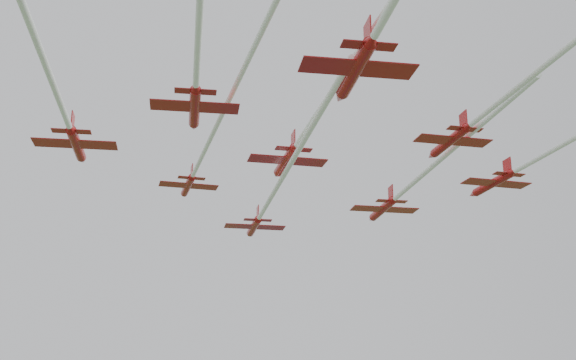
{
  "coord_description": "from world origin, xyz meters",
  "views": [
    {
      "loc": [
        -0.94,
        -90.17,
        33.58
      ],
      "look_at": [
        1.01,
        -3.84,
        61.17
      ],
      "focal_mm": 45.0,
      "sensor_mm": 36.0,
      "label": 1
    }
  ],
  "objects_px": {
    "jet_row4_left": "(199,31)",
    "jet_row2_right": "(408,187)",
    "jet_row3_left": "(51,77)",
    "jet_row3_mid": "(309,126)",
    "jet_row4_right": "(500,101)",
    "jet_row3_right": "(561,146)",
    "jet_lead": "(271,198)",
    "jet_row2_left": "(205,149)"
  },
  "relations": [
    {
      "from": "jet_lead",
      "to": "jet_row2_left",
      "type": "xyz_separation_m",
      "value": [
        -7.53,
        -12.44,
        2.21
      ]
    },
    {
      "from": "jet_row3_left",
      "to": "jet_row3_right",
      "type": "distance_m",
      "value": 51.97
    },
    {
      "from": "jet_row3_right",
      "to": "jet_row3_left",
      "type": "bearing_deg",
      "value": -179.98
    },
    {
      "from": "jet_lead",
      "to": "jet_row3_right",
      "type": "height_order",
      "value": "jet_row3_right"
    },
    {
      "from": "jet_row4_right",
      "to": "jet_row2_right",
      "type": "bearing_deg",
      "value": 85.3
    },
    {
      "from": "jet_row3_left",
      "to": "jet_row3_right",
      "type": "relative_size",
      "value": 1.2
    },
    {
      "from": "jet_row3_left",
      "to": "jet_row3_mid",
      "type": "height_order",
      "value": "jet_row3_mid"
    },
    {
      "from": "jet_row3_mid",
      "to": "jet_row4_right",
      "type": "height_order",
      "value": "jet_row3_mid"
    },
    {
      "from": "jet_row2_right",
      "to": "jet_row3_mid",
      "type": "bearing_deg",
      "value": -139.59
    },
    {
      "from": "jet_row2_left",
      "to": "jet_row3_right",
      "type": "height_order",
      "value": "jet_row2_left"
    },
    {
      "from": "jet_row3_mid",
      "to": "jet_row4_right",
      "type": "bearing_deg",
      "value": -46.91
    },
    {
      "from": "jet_row3_left",
      "to": "jet_row4_right",
      "type": "xyz_separation_m",
      "value": [
        40.09,
        -0.29,
        -2.02
      ]
    },
    {
      "from": "jet_row2_right",
      "to": "jet_row3_right",
      "type": "bearing_deg",
      "value": -55.59
    },
    {
      "from": "jet_lead",
      "to": "jet_row3_mid",
      "type": "bearing_deg",
      "value": -88.05
    },
    {
      "from": "jet_row3_left",
      "to": "jet_row4_right",
      "type": "distance_m",
      "value": 40.14
    },
    {
      "from": "jet_row3_mid",
      "to": "jet_row4_right",
      "type": "distance_m",
      "value": 20.35
    },
    {
      "from": "jet_row3_mid",
      "to": "jet_row4_left",
      "type": "bearing_deg",
      "value": -124.52
    },
    {
      "from": "jet_row2_right",
      "to": "jet_row3_left",
      "type": "height_order",
      "value": "jet_row3_left"
    },
    {
      "from": "jet_row2_left",
      "to": "jet_row4_right",
      "type": "bearing_deg",
      "value": -49.3
    },
    {
      "from": "jet_row3_left",
      "to": "jet_row4_left",
      "type": "bearing_deg",
      "value": -43.31
    },
    {
      "from": "jet_row2_left",
      "to": "jet_row3_left",
      "type": "distance_m",
      "value": 22.96
    },
    {
      "from": "jet_lead",
      "to": "jet_row2_right",
      "type": "bearing_deg",
      "value": -25.98
    },
    {
      "from": "jet_row4_left",
      "to": "jet_row2_right",
      "type": "bearing_deg",
      "value": 51.94
    },
    {
      "from": "jet_lead",
      "to": "jet_row4_left",
      "type": "xyz_separation_m",
      "value": [
        -5.4,
        -42.41,
        0.67
      ]
    },
    {
      "from": "jet_row2_left",
      "to": "jet_row2_right",
      "type": "height_order",
      "value": "jet_row2_left"
    },
    {
      "from": "jet_lead",
      "to": "jet_row2_right",
      "type": "relative_size",
      "value": 1.26
    },
    {
      "from": "jet_row3_left",
      "to": "jet_row4_left",
      "type": "relative_size",
      "value": 1.15
    },
    {
      "from": "jet_lead",
      "to": "jet_row4_left",
      "type": "height_order",
      "value": "jet_row4_left"
    },
    {
      "from": "jet_row3_right",
      "to": "jet_row4_left",
      "type": "height_order",
      "value": "jet_row4_left"
    },
    {
      "from": "jet_row2_right",
      "to": "jet_row3_right",
      "type": "relative_size",
      "value": 0.89
    },
    {
      "from": "jet_row2_right",
      "to": "jet_row4_right",
      "type": "bearing_deg",
      "value": -91.97
    },
    {
      "from": "jet_row2_right",
      "to": "jet_row3_left",
      "type": "relative_size",
      "value": 0.74
    },
    {
      "from": "jet_row4_right",
      "to": "jet_row3_left",
      "type": "bearing_deg",
      "value": 167.85
    },
    {
      "from": "jet_row4_right",
      "to": "jet_row2_left",
      "type": "bearing_deg",
      "value": 133.0
    },
    {
      "from": "jet_row2_left",
      "to": "jet_row4_right",
      "type": "xyz_separation_m",
      "value": [
        28.01,
        -19.81,
        -2.47
      ]
    },
    {
      "from": "jet_lead",
      "to": "jet_row4_right",
      "type": "xyz_separation_m",
      "value": [
        20.48,
        -32.25,
        -0.26
      ]
    },
    {
      "from": "jet_row3_mid",
      "to": "jet_row4_right",
      "type": "relative_size",
      "value": 1.14
    },
    {
      "from": "jet_row4_left",
      "to": "jet_row3_right",
      "type": "bearing_deg",
      "value": 25.22
    },
    {
      "from": "jet_row3_mid",
      "to": "jet_row4_left",
      "type": "distance_m",
      "value": 23.93
    },
    {
      "from": "jet_lead",
      "to": "jet_row3_left",
      "type": "height_order",
      "value": "jet_row3_left"
    },
    {
      "from": "jet_row2_right",
      "to": "jet_row3_left",
      "type": "bearing_deg",
      "value": -152.9
    },
    {
      "from": "jet_lead",
      "to": "jet_row3_left",
      "type": "bearing_deg",
      "value": -130.74
    }
  ]
}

